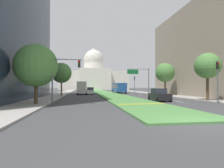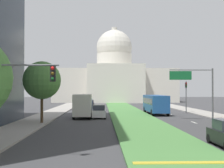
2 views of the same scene
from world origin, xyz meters
name	(u,v)px [view 1 (image 1 of 2)]	position (x,y,z in m)	size (l,w,h in m)	color
ground_plane	(102,92)	(0.00, 52.43, 0.00)	(260.00, 260.00, 0.00)	#3D3D3F
grass_median	(104,93)	(0.00, 47.19, 0.07)	(5.89, 94.38, 0.14)	#4C8442
median_curb_nose	(142,104)	(0.00, 10.27, 0.16)	(5.30, 0.50, 0.04)	gold
lane_dashes_right	(138,95)	(6.54, 33.57, 0.00)	(0.16, 41.71, 0.01)	silver
sidewalk_left	(61,94)	(-12.13, 41.95, 0.07)	(4.00, 94.38, 0.15)	#9E9991
sidewalk_right	(149,93)	(12.13, 41.95, 0.07)	(4.00, 94.38, 0.15)	#9E9991
capitol_building	(94,77)	(0.00, 104.02, 7.53)	(38.86, 26.69, 24.97)	beige
traffic_light_near_left	(60,71)	(-8.79, 11.62, 3.80)	(3.34, 0.35, 5.20)	#515456
traffic_light_near_right	(218,76)	(9.63, 10.81, 3.31)	(0.28, 0.35, 5.20)	#515456
traffic_light_far_right	(135,82)	(9.63, 47.76, 3.31)	(0.28, 0.35, 5.20)	#515456
overhead_guide_sign	(141,76)	(7.74, 35.37, 4.65)	(5.60, 0.20, 6.50)	#515456
street_tree_left_near	(36,66)	(-11.53, 12.52, 4.41)	(4.78, 4.78, 6.81)	#4C3823
street_tree_right_near	(207,66)	(10.73, 14.21, 4.89)	(3.57, 3.57, 6.71)	#4C3823
street_tree_left_mid	(61,73)	(-10.80, 30.84, 4.83)	(4.21, 4.21, 6.95)	#4C3823
street_tree_right_mid	(165,73)	(11.35, 29.26, 5.02)	(4.15, 4.15, 7.12)	#4C3823
sedan_lead_stopped	(159,95)	(4.24, 15.56, 0.83)	(1.93, 4.24, 1.79)	black
sedan_midblock	(90,91)	(-4.56, 38.23, 0.83)	(1.84, 4.20, 1.79)	silver
sedan_distant	(81,90)	(-6.93, 55.86, 0.84)	(2.14, 4.28, 1.79)	#BCBCC1
sedan_far_horizon	(82,89)	(-6.82, 66.45, 0.78)	(2.07, 4.46, 1.64)	black
box_truck_delivery	(82,88)	(-6.69, 38.22, 1.68)	(2.40, 6.40, 3.20)	navy
city_bus	(119,87)	(4.24, 45.87, 1.77)	(2.62, 11.00, 2.95)	#1E4C8C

